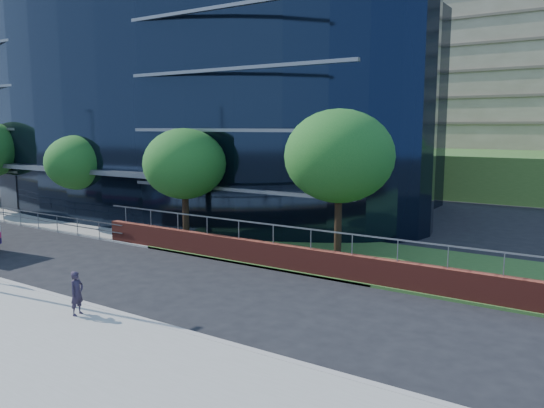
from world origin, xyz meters
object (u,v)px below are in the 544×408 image
Objects in this scene: tree_far_c at (184,164)px; pedestrian at (77,293)px; tree_far_d at (339,156)px; tree_far_b at (78,163)px.

pedestrian is (4.96, -10.93, -3.61)m from tree_far_c.
tree_far_c is 12.53m from pedestrian.
tree_far_b is at bearing -178.49° from tree_far_d.
tree_far_c is at bearing 11.93° from pedestrian.
tree_far_c is 9.08m from tree_far_d.
tree_far_d is at bearing -31.19° from pedestrian.
tree_far_d is at bearing 6.34° from tree_far_c.
tree_far_c is 4.22× the size of pedestrian.
tree_far_b is at bearing 40.14° from pedestrian.
tree_far_b is 0.81× the size of tree_far_d.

